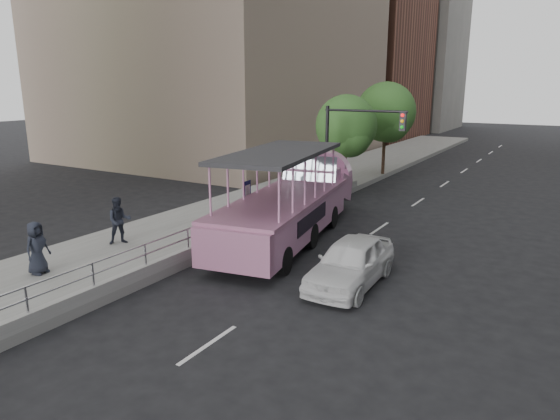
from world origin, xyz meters
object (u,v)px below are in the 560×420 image
(pedestrian_mid, at_px, (119,220))
(street_tree_near, at_px, (347,128))
(parking_sign, at_px, (247,203))
(traffic_signal, at_px, (349,141))
(street_tree_far, at_px, (387,114))
(pedestrian_far, at_px, (37,248))
(duck_boat, at_px, (293,203))
(car, at_px, (351,262))

(pedestrian_mid, xyz_separation_m, street_tree_near, (3.13, 14.02, 2.61))
(parking_sign, height_order, traffic_signal, traffic_signal)
(parking_sign, relative_size, street_tree_far, 0.39)
(parking_sign, relative_size, street_tree_near, 0.44)
(street_tree_near, bearing_deg, pedestrian_far, -99.44)
(street_tree_far, bearing_deg, pedestrian_mid, -99.45)
(traffic_signal, distance_m, street_tree_near, 3.80)
(parking_sign, distance_m, street_tree_far, 16.66)
(pedestrian_mid, height_order, pedestrian_far, pedestrian_mid)
(street_tree_far, bearing_deg, duck_boat, -84.96)
(pedestrian_far, xyz_separation_m, street_tree_near, (2.92, 17.57, 2.65))
(car, relative_size, street_tree_near, 0.77)
(duck_boat, bearing_deg, street_tree_near, 99.67)
(parking_sign, bearing_deg, traffic_signal, 79.55)
(duck_boat, height_order, pedestrian_far, duck_boat)
(car, bearing_deg, pedestrian_far, -151.84)
(pedestrian_far, bearing_deg, duck_boat, -35.90)
(street_tree_near, bearing_deg, traffic_signal, -65.02)
(traffic_signal, height_order, street_tree_far, street_tree_far)
(street_tree_far, bearing_deg, pedestrian_far, -97.54)
(duck_boat, relative_size, pedestrian_mid, 6.44)
(traffic_signal, bearing_deg, parking_sign, -100.45)
(street_tree_near, bearing_deg, street_tree_far, 88.09)
(traffic_signal, xyz_separation_m, street_tree_near, (-1.60, 3.43, 0.32))
(street_tree_near, bearing_deg, parking_sign, -88.33)
(pedestrian_far, relative_size, street_tree_near, 0.30)
(duck_boat, height_order, pedestrian_mid, duck_boat)
(car, bearing_deg, street_tree_far, 104.93)
(pedestrian_far, xyz_separation_m, street_tree_far, (3.12, 23.57, 3.14))
(car, xyz_separation_m, pedestrian_mid, (-8.89, -1.44, 0.45))
(parking_sign, xyz_separation_m, street_tree_near, (-0.30, 10.44, 2.23))
(traffic_signal, bearing_deg, street_tree_far, 98.43)
(car, height_order, street_tree_far, street_tree_far)
(pedestrian_mid, height_order, street_tree_far, street_tree_far)
(pedestrian_mid, distance_m, pedestrian_far, 3.56)
(pedestrian_mid, distance_m, street_tree_near, 14.60)
(traffic_signal, bearing_deg, pedestrian_far, -107.72)
(duck_boat, bearing_deg, traffic_signal, 89.08)
(street_tree_near, xyz_separation_m, street_tree_far, (0.20, 6.00, 0.49))
(pedestrian_mid, relative_size, street_tree_far, 0.28)
(pedestrian_far, xyz_separation_m, parking_sign, (3.23, 7.13, 0.42))
(pedestrian_mid, distance_m, traffic_signal, 11.83)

